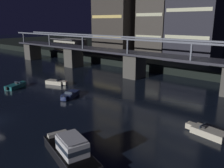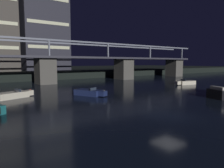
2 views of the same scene
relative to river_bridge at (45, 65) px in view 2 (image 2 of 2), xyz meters
name	(u,v)px [view 2 (image 2 of 2)]	position (x,y,z in m)	size (l,w,h in m)	color
ground_plane	(169,116)	(0.00, -33.47, -4.10)	(400.00, 400.00, 0.00)	black
far_riverbank	(8,71)	(0.00, 48.01, -3.00)	(240.00, 80.00, 2.20)	black
river_bridge	(45,65)	(0.00, 0.00, 0.00)	(93.08, 6.40, 9.38)	#4C4944
tower_central	(43,13)	(6.02, 19.42, 15.26)	(13.01, 10.65, 34.62)	#282833
speedboat_near_right	(185,83)	(23.49, -18.58, -3.68)	(5.23, 2.37, 1.16)	beige
speedboat_mid_left	(90,93)	(-0.10, -19.65, -3.68)	(3.23, 5.02, 1.16)	#19234C
speedboat_mid_center	(14,95)	(-9.26, -15.77, -3.68)	(5.12, 2.99, 1.16)	beige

